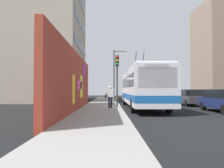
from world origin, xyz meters
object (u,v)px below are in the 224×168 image
at_px(parked_car_champagne, 172,95).
at_px(pedestrian_at_curb, 110,95).
at_px(city_bus, 142,87).
at_px(parked_car_red, 162,94).
at_px(traffic_light, 117,72).
at_px(street_lamp, 116,72).
at_px(parked_car_navy, 224,100).
at_px(parked_car_dark_gray, 190,97).

distance_m(parked_car_champagne, pedestrian_at_curb, 13.27).
xyz_separation_m(city_bus, parked_car_champagne, (9.22, -5.20, -0.97)).
height_order(parked_car_red, traffic_light, traffic_light).
bearing_deg(pedestrian_at_curb, street_lamp, -4.74).
distance_m(parked_car_navy, pedestrian_at_curb, 8.15).
distance_m(city_bus, parked_car_champagne, 10.63).
bearing_deg(traffic_light, pedestrian_at_curb, 139.44).
bearing_deg(parked_car_navy, street_lamp, 34.85).
xyz_separation_m(parked_car_champagne, street_lamp, (-2.21, 7.22, 2.85)).
relative_size(parked_car_dark_gray, traffic_light, 1.11).
height_order(parked_car_navy, parked_car_dark_gray, same).
height_order(parked_car_navy, street_lamp, street_lamp).
bearing_deg(street_lamp, parked_car_champagne, -72.97).
xyz_separation_m(parked_car_navy, street_lamp, (10.36, 7.22, 2.84)).
distance_m(parked_car_dark_gray, pedestrian_at_curb, 9.14).
height_order(city_bus, pedestrian_at_curb, city_bus).
xyz_separation_m(parked_car_dark_gray, traffic_light, (-3.89, 7.35, 2.14)).
xyz_separation_m(parked_car_navy, pedestrian_at_curb, (1.92, 7.92, 0.31)).
distance_m(parked_car_navy, parked_car_dark_gray, 6.48).
xyz_separation_m(parked_car_navy, parked_car_red, (18.13, -0.00, -0.00)).
xyz_separation_m(city_bus, parked_car_dark_gray, (3.13, -5.20, -0.97)).
bearing_deg(parked_car_navy, parked_car_red, -0.00).
xyz_separation_m(parked_car_champagne, traffic_light, (-9.99, 7.35, 2.14)).
relative_size(parked_car_dark_gray, parked_car_champagne, 1.10).
height_order(city_bus, parked_car_dark_gray, city_bus).
distance_m(parked_car_red, street_lamp, 10.98).
height_order(traffic_light, street_lamp, street_lamp).
xyz_separation_m(parked_car_red, pedestrian_at_curb, (-16.21, 7.92, 0.31)).
height_order(parked_car_dark_gray, parked_car_red, same).
relative_size(parked_car_red, traffic_light, 1.08).
height_order(parked_car_dark_gray, parked_car_champagne, same).
bearing_deg(parked_car_dark_gray, traffic_light, 117.89).
height_order(city_bus, parked_car_navy, city_bus).
relative_size(traffic_light, street_lamp, 0.69).
bearing_deg(parked_car_red, traffic_light, 154.70).
bearing_deg(parked_car_red, parked_car_dark_gray, 180.00).
distance_m(parked_car_navy, traffic_light, 8.08).
bearing_deg(parked_car_red, street_lamp, 137.12).
distance_m(parked_car_dark_gray, street_lamp, 8.68).
bearing_deg(parked_car_dark_gray, parked_car_navy, 180.00).
height_order(city_bus, parked_car_red, city_bus).
distance_m(parked_car_dark_gray, parked_car_champagne, 6.10).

